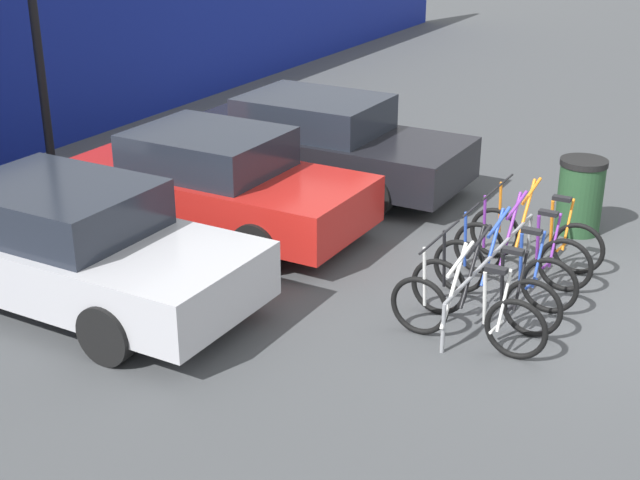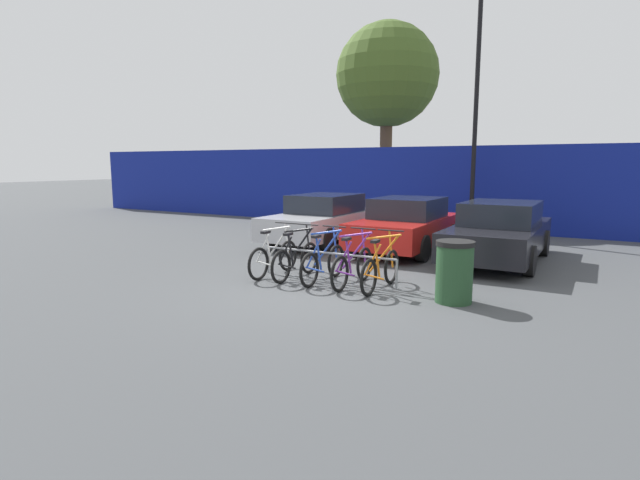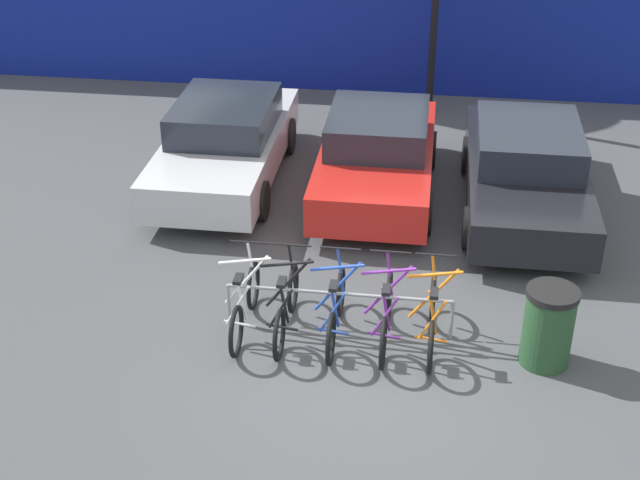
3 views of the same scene
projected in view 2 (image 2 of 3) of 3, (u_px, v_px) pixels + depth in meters
ground_plane at (328, 290)px, 9.05m from camera, size 120.00×120.00×0.00m
hoarding_wall at (463, 189)px, 16.98m from camera, size 36.00×0.16×2.87m
bike_rack at (328, 257)px, 9.75m from camera, size 2.91×0.04×0.57m
bicycle_white at (274, 257)px, 10.21m from camera, size 0.68×1.71×1.05m
bicycle_black at (296, 260)px, 9.95m from camera, size 0.68×1.71×1.05m
bicycle_blue at (323, 263)px, 9.64m from camera, size 0.68×1.71×1.05m
bicycle_purple at (353, 266)px, 9.33m from camera, size 0.68×1.71×1.05m
bicycle_orange at (381, 269)px, 9.05m from camera, size 0.68×1.71×1.05m
car_silver at (324, 219)px, 14.46m from camera, size 1.91×4.48×1.40m
car_red at (407, 225)px, 13.05m from camera, size 1.91×4.16×1.40m
car_black at (499, 232)px, 11.66m from camera, size 1.91×4.55×1.40m
lamp_post at (476, 101)px, 15.44m from camera, size 0.24×0.44×7.66m
trash_bin at (454, 272)px, 8.20m from camera, size 0.63×0.63×1.03m
tree_behind_hoarding at (387, 76)px, 19.64m from camera, size 4.04×4.04×7.76m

